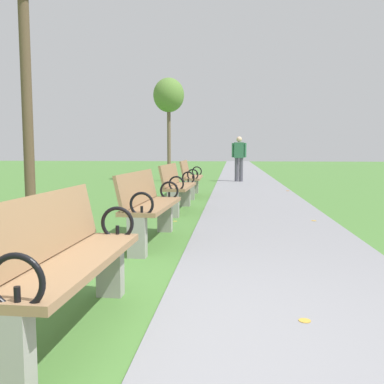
{
  "coord_description": "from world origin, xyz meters",
  "views": [
    {
      "loc": [
        0.54,
        -2.41,
        1.17
      ],
      "look_at": [
        -0.05,
        3.77,
        0.55
      ],
      "focal_mm": 39.67,
      "sensor_mm": 36.0,
      "label": 1
    }
  ],
  "objects_px": {
    "park_bench_1": "(65,260)",
    "tree_2": "(169,97)",
    "park_bench_2": "(149,205)",
    "pedestrian_walking": "(239,156)",
    "park_bench_3": "(177,186)",
    "park_bench_4": "(190,177)"
  },
  "relations": [
    {
      "from": "park_bench_2",
      "to": "park_bench_3",
      "type": "xyz_separation_m",
      "value": [
        -0.0,
        2.74,
        0.0
      ]
    },
    {
      "from": "park_bench_2",
      "to": "pedestrian_walking",
      "type": "height_order",
      "value": "pedestrian_walking"
    },
    {
      "from": "pedestrian_walking",
      "to": "park_bench_2",
      "type": "bearing_deg",
      "value": -97.12
    },
    {
      "from": "park_bench_2",
      "to": "pedestrian_walking",
      "type": "bearing_deg",
      "value": 82.88
    },
    {
      "from": "tree_2",
      "to": "pedestrian_walking",
      "type": "distance_m",
      "value": 3.4
    },
    {
      "from": "park_bench_1",
      "to": "park_bench_2",
      "type": "relative_size",
      "value": 0.99
    },
    {
      "from": "park_bench_3",
      "to": "park_bench_2",
      "type": "bearing_deg",
      "value": -90.0
    },
    {
      "from": "park_bench_3",
      "to": "park_bench_4",
      "type": "relative_size",
      "value": 1.0
    },
    {
      "from": "park_bench_1",
      "to": "park_bench_2",
      "type": "bearing_deg",
      "value": 90.0
    },
    {
      "from": "park_bench_1",
      "to": "park_bench_4",
      "type": "relative_size",
      "value": 1.0
    },
    {
      "from": "park_bench_1",
      "to": "tree_2",
      "type": "relative_size",
      "value": 0.43
    },
    {
      "from": "tree_2",
      "to": "pedestrian_walking",
      "type": "relative_size",
      "value": 2.34
    },
    {
      "from": "park_bench_4",
      "to": "tree_2",
      "type": "distance_m",
      "value": 5.92
    },
    {
      "from": "park_bench_1",
      "to": "tree_2",
      "type": "xyz_separation_m",
      "value": [
        -1.31,
        13.19,
        2.63
      ]
    },
    {
      "from": "park_bench_3",
      "to": "pedestrian_walking",
      "type": "relative_size",
      "value": 1.0
    },
    {
      "from": "park_bench_1",
      "to": "park_bench_3",
      "type": "distance_m",
      "value": 5.44
    },
    {
      "from": "park_bench_3",
      "to": "tree_2",
      "type": "distance_m",
      "value": 8.29
    },
    {
      "from": "park_bench_2",
      "to": "pedestrian_walking",
      "type": "xyz_separation_m",
      "value": [
        1.28,
        10.28,
        0.44
      ]
    },
    {
      "from": "tree_2",
      "to": "pedestrian_walking",
      "type": "bearing_deg",
      "value": -4.7
    },
    {
      "from": "park_bench_1",
      "to": "park_bench_3",
      "type": "xyz_separation_m",
      "value": [
        0.0,
        5.44,
        0.0
      ]
    },
    {
      "from": "park_bench_3",
      "to": "pedestrian_walking",
      "type": "bearing_deg",
      "value": 80.33
    },
    {
      "from": "park_bench_2",
      "to": "park_bench_3",
      "type": "bearing_deg",
      "value": 90.0
    }
  ]
}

